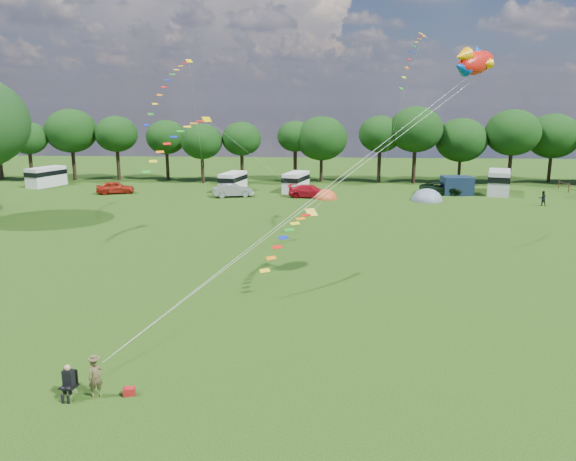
# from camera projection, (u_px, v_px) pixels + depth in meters

# --- Properties ---
(ground_plane) EXTENTS (180.00, 180.00, 0.00)m
(ground_plane) POSITION_uv_depth(u_px,v_px,m) (277.00, 364.00, 23.85)
(ground_plane) COLOR black
(ground_plane) RESTS_ON ground
(tree_line) EXTENTS (102.98, 10.98, 10.27)m
(tree_line) POSITION_uv_depth(u_px,v_px,m) (348.00, 136.00, 75.58)
(tree_line) COLOR black
(tree_line) RESTS_ON ground
(car_a) EXTENTS (4.85, 3.09, 1.51)m
(car_a) POSITION_uv_depth(u_px,v_px,m) (115.00, 187.00, 67.63)
(car_a) COLOR #AB2211
(car_a) RESTS_ON ground
(car_b) EXTENTS (4.61, 2.77, 1.53)m
(car_b) POSITION_uv_depth(u_px,v_px,m) (233.00, 190.00, 65.38)
(car_b) COLOR gray
(car_b) RESTS_ON ground
(car_c) EXTENTS (5.12, 2.73, 1.46)m
(car_c) POSITION_uv_depth(u_px,v_px,m) (310.00, 191.00, 64.91)
(car_c) COLOR red
(car_c) RESTS_ON ground
(car_d) EXTENTS (5.58, 3.29, 1.43)m
(car_d) POSITION_uv_depth(u_px,v_px,m) (441.00, 188.00, 67.12)
(car_d) COLOR black
(car_d) RESTS_ON ground
(campervan_a) EXTENTS (3.87, 5.57, 2.51)m
(campervan_a) POSITION_uv_depth(u_px,v_px,m) (46.00, 176.00, 73.28)
(campervan_a) COLOR silver
(campervan_a) RESTS_ON ground
(campervan_b) EXTENTS (3.08, 5.16, 2.36)m
(campervan_b) POSITION_uv_depth(u_px,v_px,m) (233.00, 181.00, 69.01)
(campervan_b) COLOR white
(campervan_b) RESTS_ON ground
(campervan_c) EXTENTS (3.33, 5.24, 2.38)m
(campervan_c) POSITION_uv_depth(u_px,v_px,m) (296.00, 181.00, 68.95)
(campervan_c) COLOR white
(campervan_c) RESTS_ON ground
(campervan_d) EXTENTS (4.04, 6.20, 2.81)m
(campervan_d) POSITION_uv_depth(u_px,v_px,m) (499.00, 181.00, 67.40)
(campervan_d) COLOR #B9B9BB
(campervan_d) RESTS_ON ground
(tent_orange) EXTENTS (2.70, 2.96, 2.12)m
(tent_orange) POSITION_uv_depth(u_px,v_px,m) (326.00, 198.00, 64.33)
(tent_orange) COLOR #BF491D
(tent_orange) RESTS_ON ground
(tent_greyblue) EXTENTS (3.57, 3.91, 2.66)m
(tent_greyblue) POSITION_uv_depth(u_px,v_px,m) (427.00, 200.00, 63.07)
(tent_greyblue) COLOR slate
(tent_greyblue) RESTS_ON ground
(awning_navy) EXTENTS (3.53, 2.91, 2.14)m
(awning_navy) POSITION_uv_depth(u_px,v_px,m) (457.00, 185.00, 67.07)
(awning_navy) COLOR #112037
(awning_navy) RESTS_ON ground
(kite_flyer) EXTENTS (0.66, 0.62, 1.51)m
(kite_flyer) POSITION_uv_depth(u_px,v_px,m) (95.00, 378.00, 21.12)
(kite_flyer) COLOR brown
(kite_flyer) RESTS_ON ground
(camp_chair) EXTENTS (0.64, 0.64, 1.36)m
(camp_chair) POSITION_uv_depth(u_px,v_px,m) (69.00, 378.00, 20.99)
(camp_chair) COLOR #99999E
(camp_chair) RESTS_ON ground
(kite_bag) EXTENTS (0.47, 0.35, 0.30)m
(kite_bag) POSITION_uv_depth(u_px,v_px,m) (129.00, 391.00, 21.32)
(kite_bag) COLOR #A61617
(kite_bag) RESTS_ON ground
(fish_kite) EXTENTS (3.00, 2.87, 1.76)m
(fish_kite) POSITION_uv_depth(u_px,v_px,m) (473.00, 62.00, 28.19)
(fish_kite) COLOR red
(fish_kite) RESTS_ON ground
(streamer_kite_a) EXTENTS (3.29, 5.51, 5.73)m
(streamer_kite_a) POSITION_uv_depth(u_px,v_px,m) (171.00, 81.00, 48.90)
(streamer_kite_a) COLOR #FFC100
(streamer_kite_a) RESTS_ON ground
(streamer_kite_b) EXTENTS (4.34, 4.68, 3.82)m
(streamer_kite_b) POSITION_uv_depth(u_px,v_px,m) (182.00, 135.00, 41.48)
(streamer_kite_b) COLOR #D0B600
(streamer_kite_b) RESTS_ON ground
(streamer_kite_c) EXTENTS (3.26, 4.99, 2.83)m
(streamer_kite_c) POSITION_uv_depth(u_px,v_px,m) (293.00, 230.00, 33.65)
(streamer_kite_c) COLOR yellow
(streamer_kite_c) RESTS_ON ground
(walker_a) EXTENTS (0.81, 0.53, 1.60)m
(walker_a) POSITION_uv_depth(u_px,v_px,m) (543.00, 198.00, 59.78)
(walker_a) COLOR black
(walker_a) RESTS_ON ground
(streamer_kite_d) EXTENTS (2.61, 5.11, 4.28)m
(streamer_kite_d) POSITION_uv_depth(u_px,v_px,m) (414.00, 51.00, 40.90)
(streamer_kite_d) COLOR orange
(streamer_kite_d) RESTS_ON ground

